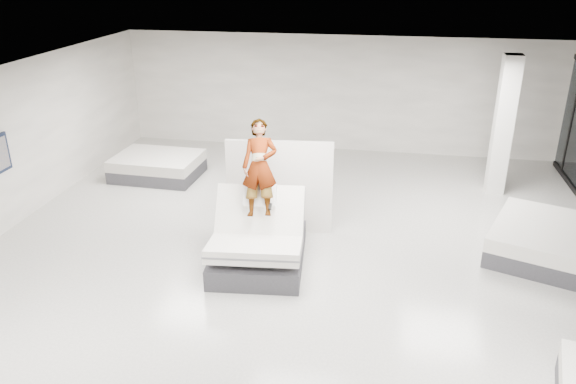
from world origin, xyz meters
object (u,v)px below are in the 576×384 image
(hero_bed, at_px, (259,243))
(flat_bed_left_far, at_px, (158,166))
(flat_bed_right_far, at_px, (540,240))
(column, at_px, (503,126))
(person, at_px, (260,187))
(divider_panel, at_px, (279,187))
(remote, at_px, (270,207))

(hero_bed, height_order, flat_bed_left_far, hero_bed)
(flat_bed_right_far, bearing_deg, column, 97.11)
(flat_bed_left_far, bearing_deg, person, -44.69)
(hero_bed, distance_m, divider_panel, 1.49)
(hero_bed, bearing_deg, person, 95.79)
(divider_panel, relative_size, flat_bed_left_far, 1.00)
(remote, bearing_deg, hero_bed, -179.69)
(flat_bed_right_far, relative_size, column, 0.80)
(hero_bed, bearing_deg, divider_panel, 85.57)
(hero_bed, xyz_separation_m, flat_bed_left_far, (-3.49, 3.77, -0.13))
(person, distance_m, flat_bed_left_far, 4.98)
(flat_bed_right_far, bearing_deg, flat_bed_left_far, 163.98)
(remote, bearing_deg, column, 38.01)
(person, xyz_separation_m, flat_bed_left_far, (-3.45, 3.42, -1.08))
(person, height_order, column, column)
(remote, xyz_separation_m, flat_bed_left_far, (-3.71, 3.74, -0.86))
(hero_bed, bearing_deg, remote, 6.10)
(flat_bed_right_far, height_order, column, column)
(person, relative_size, divider_panel, 0.83)
(person, height_order, flat_bed_right_far, person)
(divider_panel, bearing_deg, remote, -90.96)
(flat_bed_right_far, distance_m, flat_bed_left_far, 8.88)
(divider_panel, bearing_deg, hero_bed, -100.07)
(person, bearing_deg, flat_bed_left_far, 129.52)
(hero_bed, xyz_separation_m, flat_bed_right_far, (5.05, 1.31, -0.12))
(column, bearing_deg, flat_bed_right_far, -82.89)
(hero_bed, height_order, column, column)
(person, distance_m, flat_bed_right_far, 5.28)
(remote, relative_size, flat_bed_right_far, 0.05)
(person, height_order, divider_panel, person)
(flat_bed_left_far, bearing_deg, column, 3.73)
(hero_bed, distance_m, remote, 0.76)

